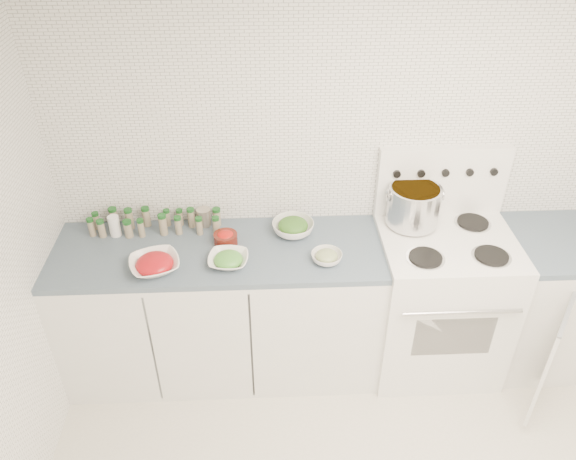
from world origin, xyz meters
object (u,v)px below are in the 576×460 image
Objects in this scene: bowl_snowpea at (228,260)px; stove at (438,297)px; bowl_tomato at (155,264)px; stock_pot at (414,204)px.

stove is at bearing 5.98° from bowl_snowpea.
bowl_tomato is (-1.62, -0.16, 0.44)m from stove.
stock_pot reaches higher than bowl_snowpea.
stove is 4.14× the size of bowl_tomato.
bowl_snowpea is at bearing -164.53° from stock_pot.
stove is at bearing -41.39° from stock_pot.
stove is 5.77× the size of bowl_snowpea.
stove reaches higher than bowl_tomato.
stock_pot is 1.48m from bowl_tomato.
stock_pot is 0.98× the size of bowl_tomato.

